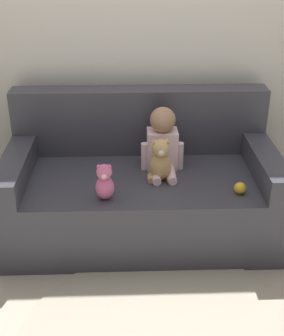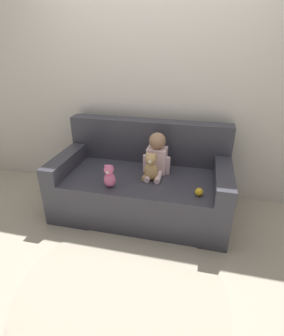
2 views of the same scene
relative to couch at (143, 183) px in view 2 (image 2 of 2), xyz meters
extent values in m
plane|color=#B7AD99|center=(0.00, -0.06, -0.31)|extent=(12.00, 12.00, 0.00)
cube|color=silver|center=(0.00, 0.48, 0.99)|extent=(8.00, 0.05, 2.60)
cube|color=#383842|center=(0.00, -0.06, -0.09)|extent=(1.75, 0.90, 0.45)
cube|color=#383842|center=(0.00, 0.30, 0.36)|extent=(1.75, 0.18, 0.46)
cube|color=#383842|center=(-0.79, -0.06, 0.21)|extent=(0.16, 0.90, 0.16)
cube|color=#383842|center=(0.79, -0.06, 0.21)|extent=(0.16, 0.90, 0.16)
cube|color=silver|center=(0.14, 0.03, 0.26)|extent=(0.20, 0.15, 0.26)
sphere|color=#A37A5B|center=(0.14, 0.03, 0.47)|extent=(0.17, 0.17, 0.17)
cylinder|color=silver|center=(0.09, -0.14, 0.16)|extent=(0.05, 0.19, 0.05)
cylinder|color=silver|center=(0.19, -0.14, 0.16)|extent=(0.05, 0.19, 0.05)
cylinder|color=silver|center=(0.03, 0.01, 0.22)|extent=(0.05, 0.05, 0.18)
cylinder|color=silver|center=(0.25, 0.01, 0.22)|extent=(0.05, 0.05, 0.18)
ellipsoid|color=tan|center=(0.12, -0.14, 0.23)|extent=(0.14, 0.11, 0.18)
sphere|color=tan|center=(0.12, -0.15, 0.36)|extent=(0.11, 0.11, 0.11)
sphere|color=tan|center=(0.08, -0.15, 0.40)|extent=(0.03, 0.03, 0.03)
sphere|color=tan|center=(0.15, -0.15, 0.40)|extent=(0.03, 0.03, 0.03)
sphere|color=beige|center=(0.12, -0.20, 0.35)|extent=(0.04, 0.04, 0.04)
cylinder|color=tan|center=(0.06, -0.17, 0.16)|extent=(0.04, 0.07, 0.04)
cylinder|color=tan|center=(0.18, -0.17, 0.16)|extent=(0.04, 0.07, 0.04)
ellipsoid|color=#DB6699|center=(-0.22, -0.37, 0.21)|extent=(0.11, 0.09, 0.15)
sphere|color=#DB6699|center=(-0.22, -0.38, 0.31)|extent=(0.09, 0.09, 0.09)
sphere|color=#DB6699|center=(-0.25, -0.38, 0.35)|extent=(0.03, 0.03, 0.03)
sphere|color=#DB6699|center=(-0.19, -0.38, 0.35)|extent=(0.03, 0.03, 0.03)
sphere|color=beige|center=(-0.22, -0.41, 0.31)|extent=(0.03, 0.03, 0.03)
sphere|color=gold|center=(0.58, -0.34, 0.17)|extent=(0.07, 0.07, 0.07)
cylinder|color=#B2A893|center=(0.10, -1.09, -0.31)|extent=(1.56, 1.56, 0.01)
camera|label=1|loc=(-0.09, -2.76, 1.54)|focal=50.00mm
camera|label=2|loc=(0.55, -2.35, 1.36)|focal=28.00mm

